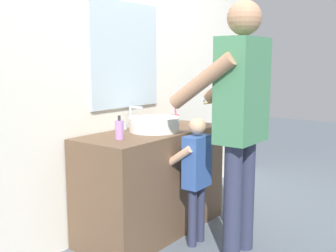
{
  "coord_description": "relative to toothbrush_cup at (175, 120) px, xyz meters",
  "views": [
    {
      "loc": [
        -2.4,
        -1.64,
        1.33
      ],
      "look_at": [
        0.0,
        0.15,
        0.86
      ],
      "focal_mm": 43.38,
      "sensor_mm": 36.0,
      "label": 1
    }
  ],
  "objects": [
    {
      "name": "ground_plane",
      "position": [
        -0.32,
        -0.32,
        -0.85
      ],
      "size": [
        14.0,
        14.0,
        0.0
      ],
      "primitive_type": "plane",
      "color": "slate"
    },
    {
      "name": "child_toddler",
      "position": [
        -0.32,
        -0.42,
        -0.29
      ],
      "size": [
        0.29,
        0.29,
        0.94
      ],
      "color": "#2D334C",
      "rests_on": "ground"
    },
    {
      "name": "adult_parent",
      "position": [
        -0.27,
        -0.73,
        0.18
      ],
      "size": [
        0.53,
        0.56,
        1.72
      ],
      "color": "#2D334C",
      "rests_on": "ground"
    },
    {
      "name": "sink_basin",
      "position": [
        -0.32,
        -0.04,
        0.01
      ],
      "size": [
        0.39,
        0.39,
        0.11
      ],
      "color": "silver",
      "rests_on": "vanity_cabinet"
    },
    {
      "name": "faucet",
      "position": [
        -0.32,
        0.19,
        0.03
      ],
      "size": [
        0.18,
        0.14,
        0.18
      ],
      "color": "#B7BABF",
      "rests_on": "vanity_cabinet"
    },
    {
      "name": "soap_bottle",
      "position": [
        -0.72,
        -0.05,
        0.02
      ],
      "size": [
        0.06,
        0.06,
        0.16
      ],
      "color": "#B27FC6",
      "rests_on": "vanity_cabinet"
    },
    {
      "name": "vanity_cabinet",
      "position": [
        -0.32,
        -0.02,
        -0.45
      ],
      "size": [
        1.26,
        0.54,
        0.8
      ],
      "primitive_type": "cube",
      "color": "brown",
      "rests_on": "ground"
    },
    {
      "name": "back_wall",
      "position": [
        -0.32,
        0.3,
        0.5
      ],
      "size": [
        4.4,
        0.1,
        2.7
      ],
      "color": "silver",
      "rests_on": "ground"
    },
    {
      "name": "toothbrush_cup",
      "position": [
        0.0,
        0.0,
        0.0
      ],
      "size": [
        0.07,
        0.07,
        0.21
      ],
      "color": "#D86666",
      "rests_on": "vanity_cabinet"
    }
  ]
}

